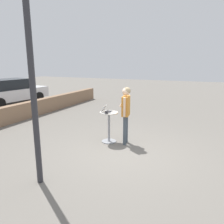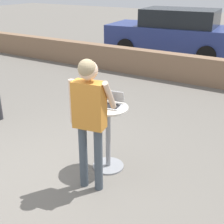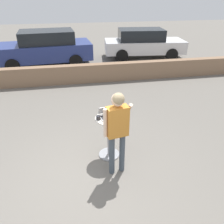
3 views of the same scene
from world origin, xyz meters
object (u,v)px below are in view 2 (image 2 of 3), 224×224
at_px(laptop, 110,103).
at_px(parked_car_near_street, 174,32).
at_px(cafe_table, 108,134).
at_px(coffee_mug, 94,102).
at_px(standing_person, 89,110).

relative_size(laptop, parked_car_near_street, 0.08).
bearing_deg(parked_car_near_street, cafe_table, -75.72).
bearing_deg(parked_car_near_street, coffee_mug, -77.36).
height_order(coffee_mug, parked_car_near_street, parked_car_near_street).
relative_size(coffee_mug, standing_person, 0.07).
xyz_separation_m(cafe_table, standing_person, (0.07, -0.53, 0.57)).
relative_size(laptop, coffee_mug, 3.38).
distance_m(cafe_table, coffee_mug, 0.50).
distance_m(coffee_mug, parked_car_near_street, 7.69).
relative_size(cafe_table, coffee_mug, 8.42).
height_order(coffee_mug, standing_person, standing_person).
height_order(cafe_table, parked_car_near_street, parked_car_near_street).
relative_size(standing_person, parked_car_near_street, 0.37).
bearing_deg(coffee_mug, cafe_table, 6.04).
xyz_separation_m(cafe_table, coffee_mug, (-0.22, -0.02, 0.45)).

